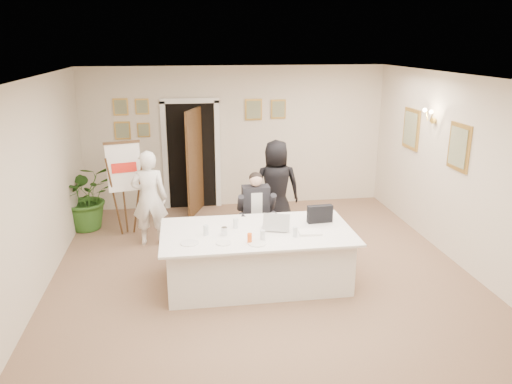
{
  "coord_description": "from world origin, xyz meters",
  "views": [
    {
      "loc": [
        -1.06,
        -6.32,
        3.26
      ],
      "look_at": [
        -0.03,
        0.6,
        1.13
      ],
      "focal_mm": 35.0,
      "sensor_mm": 36.0,
      "label": 1
    }
  ],
  "objects": [
    {
      "name": "laptop_bag",
      "position": [
        0.82,
        0.16,
        0.9
      ],
      "size": [
        0.37,
        0.12,
        0.25
      ],
      "primitive_type": "cube",
      "rotation": [
        0.0,
        0.0,
        0.07
      ],
      "color": "black",
      "rests_on": "conference_table"
    },
    {
      "name": "floor",
      "position": [
        0.0,
        0.0,
        0.0
      ],
      "size": [
        7.0,
        7.0,
        0.0
      ],
      "primitive_type": "plane",
      "color": "brown",
      "rests_on": "ground"
    },
    {
      "name": "doorway",
      "position": [
        -0.88,
        3.32,
        1.04
      ],
      "size": [
        1.14,
        0.86,
        2.2
      ],
      "color": "black",
      "rests_on": "floor"
    },
    {
      "name": "oj_glass",
      "position": [
        -0.27,
        -0.45,
        0.84
      ],
      "size": [
        0.07,
        0.07,
        0.13
      ],
      "primitive_type": "cylinder",
      "rotation": [
        0.0,
        0.0,
        0.23
      ],
      "color": "#EE5714",
      "rests_on": "conference_table"
    },
    {
      "name": "seated_man",
      "position": [
        0.03,
        0.96,
        0.67
      ],
      "size": [
        0.67,
        0.7,
        1.34
      ],
      "primitive_type": null,
      "rotation": [
        0.0,
        0.0,
        -0.16
      ],
      "color": "black",
      "rests_on": "floor"
    },
    {
      "name": "conference_table",
      "position": [
        -0.11,
        -0.04,
        0.39
      ],
      "size": [
        2.61,
        1.39,
        0.78
      ],
      "color": "white",
      "rests_on": "floor"
    },
    {
      "name": "wall_back",
      "position": [
        0.0,
        3.5,
        1.4
      ],
      "size": [
        6.0,
        0.1,
        2.8
      ],
      "primitive_type": "cube",
      "color": "beige",
      "rests_on": "floor"
    },
    {
      "name": "plate_mid",
      "position": [
        -0.6,
        -0.42,
        0.78
      ],
      "size": [
        0.25,
        0.25,
        0.01
      ],
      "primitive_type": "cylinder",
      "rotation": [
        0.0,
        0.0,
        0.27
      ],
      "color": "white",
      "rests_on": "conference_table"
    },
    {
      "name": "glass_b",
      "position": [
        -0.09,
        -0.39,
        0.84
      ],
      "size": [
        0.08,
        0.08,
        0.14
      ],
      "primitive_type": "cylinder",
      "rotation": [
        0.0,
        0.0,
        0.24
      ],
      "color": "silver",
      "rests_on": "conference_table"
    },
    {
      "name": "glass_a",
      "position": [
        -0.81,
        -0.1,
        0.84
      ],
      "size": [
        0.07,
        0.07,
        0.14
      ],
      "primitive_type": "cylinder",
      "rotation": [
        0.0,
        0.0,
        -0.07
      ],
      "color": "silver",
      "rests_on": "conference_table"
    },
    {
      "name": "pictures_back_wall",
      "position": [
        -0.8,
        3.47,
        1.85
      ],
      "size": [
        3.4,
        0.06,
        0.8
      ],
      "primitive_type": null,
      "color": "#BB9240",
      "rests_on": "wall_back"
    },
    {
      "name": "laptop",
      "position": [
        0.14,
        0.01,
        0.91
      ],
      "size": [
        0.46,
        0.47,
        0.28
      ],
      "primitive_type": null,
      "rotation": [
        0.0,
        0.0,
        -0.31
      ],
      "color": "#B7BABC",
      "rests_on": "conference_table"
    },
    {
      "name": "plate_near",
      "position": [
        -0.18,
        -0.5,
        0.78
      ],
      "size": [
        0.29,
        0.29,
        0.01
      ],
      "primitive_type": "cylinder",
      "rotation": [
        0.0,
        0.0,
        0.29
      ],
      "color": "white",
      "rests_on": "conference_table"
    },
    {
      "name": "wall_left",
      "position": [
        -3.0,
        0.0,
        1.4
      ],
      "size": [
        0.1,
        7.0,
        2.8
      ],
      "primitive_type": "cube",
      "color": "beige",
      "rests_on": "floor"
    },
    {
      "name": "wall_sconce",
      "position": [
        2.9,
        1.2,
        2.1
      ],
      "size": [
        0.2,
        0.3,
        0.24
      ],
      "primitive_type": null,
      "color": "gold",
      "rests_on": "wall_right"
    },
    {
      "name": "wall_right",
      "position": [
        3.0,
        0.0,
        1.4
      ],
      "size": [
        0.1,
        7.0,
        2.8
      ],
      "primitive_type": "cube",
      "color": "beige",
      "rests_on": "floor"
    },
    {
      "name": "paper_stack",
      "position": [
        0.58,
        -0.24,
        0.79
      ],
      "size": [
        0.31,
        0.23,
        0.03
      ],
      "primitive_type": "cube",
      "rotation": [
        0.0,
        0.0,
        -0.06
      ],
      "color": "white",
      "rests_on": "conference_table"
    },
    {
      "name": "steel_jug",
      "position": [
        -0.56,
        -0.13,
        0.83
      ],
      "size": [
        0.09,
        0.09,
        0.11
      ],
      "primitive_type": "cylinder",
      "rotation": [
        0.0,
        0.0,
        -0.14
      ],
      "color": "silver",
      "rests_on": "conference_table"
    },
    {
      "name": "glass_d",
      "position": [
        -0.39,
        0.1,
        0.84
      ],
      "size": [
        0.07,
        0.07,
        0.14
      ],
      "primitive_type": "cylinder",
      "rotation": [
        0.0,
        0.0,
        -0.07
      ],
      "color": "silver",
      "rests_on": "conference_table"
    },
    {
      "name": "flip_chart",
      "position": [
        -2.07,
        2.08,
        0.76
      ],
      "size": [
        0.59,
        0.43,
        1.63
      ],
      "color": "#341E10",
      "rests_on": "floor"
    },
    {
      "name": "potted_palm",
      "position": [
        -2.8,
        2.5,
        0.6
      ],
      "size": [
        1.3,
        1.21,
        1.2
      ],
      "primitive_type": "imported",
      "rotation": [
        0.0,
        0.0,
        0.29
      ],
      "color": "#2D5D1F",
      "rests_on": "floor"
    },
    {
      "name": "plate_left",
      "position": [
        -1.03,
        -0.35,
        0.78
      ],
      "size": [
        0.29,
        0.29,
        0.01
      ],
      "primitive_type": "cylinder",
      "rotation": [
        0.0,
        0.0,
        -0.27
      ],
      "color": "white",
      "rests_on": "conference_table"
    },
    {
      "name": "standing_woman",
      "position": [
        0.5,
        1.78,
        0.83
      ],
      "size": [
        0.83,
        0.57,
        1.66
      ],
      "primitive_type": "imported",
      "rotation": [
        0.0,
        0.0,
        3.09
      ],
      "color": "black",
      "rests_on": "floor"
    },
    {
      "name": "ceiling",
      "position": [
        0.0,
        0.0,
        2.8
      ],
      "size": [
        6.0,
        7.0,
        0.02
      ],
      "primitive_type": "cube",
      "color": "white",
      "rests_on": "wall_back"
    },
    {
      "name": "standing_man",
      "position": [
        -1.64,
        1.6,
        0.79
      ],
      "size": [
        0.6,
        0.42,
        1.59
      ],
      "primitive_type": "imported",
      "rotation": [
        0.0,
        0.0,
        3.08
      ],
      "color": "white",
      "rests_on": "floor"
    },
    {
      "name": "wall_front",
      "position": [
        0.0,
        -3.5,
        1.4
      ],
      "size": [
        6.0,
        0.1,
        2.8
      ],
      "primitive_type": "cube",
      "color": "beige",
      "rests_on": "floor"
    },
    {
      "name": "pictures_right_wall",
      "position": [
        2.97,
        1.2,
        1.75
      ],
      "size": [
        0.06,
        2.2,
        0.8
      ],
      "primitive_type": null,
      "color": "#BB9240",
      "rests_on": "wall_right"
    },
    {
      "name": "glass_c",
      "position": [
        0.35,
        -0.33,
        0.84
      ],
      "size": [
        0.07,
        0.07,
        0.14
      ],
      "primitive_type": "cylinder",
      "rotation": [
        0.0,
        0.0,
        0.15
      ],
      "color": "silver",
      "rests_on": "conference_table"
    }
  ]
}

